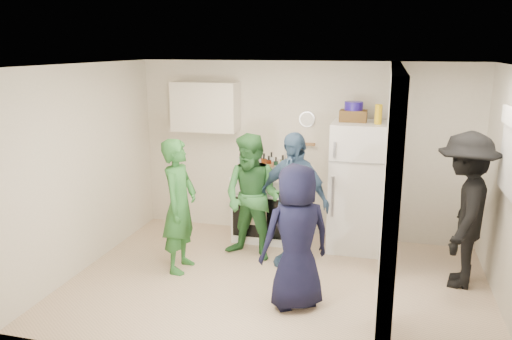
{
  "coord_description": "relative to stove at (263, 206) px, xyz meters",
  "views": [
    {
      "loc": [
        1.12,
        -5.21,
        2.7
      ],
      "look_at": [
        -0.35,
        0.4,
        1.25
      ],
      "focal_mm": 35.0,
      "sensor_mm": 36.0,
      "label": 1
    }
  ],
  "objects": [
    {
      "name": "floor",
      "position": [
        0.51,
        -1.37,
        -0.47
      ],
      "size": [
        4.8,
        4.8,
        0.0
      ],
      "primitive_type": "plane",
      "color": "beige",
      "rests_on": "ground"
    },
    {
      "name": "wall_back",
      "position": [
        0.51,
        0.33,
        0.78
      ],
      "size": [
        4.8,
        0.0,
        4.8
      ],
      "primitive_type": "plane",
      "rotation": [
        1.57,
        0.0,
        0.0
      ],
      "color": "silver",
      "rests_on": "floor"
    },
    {
      "name": "wall_front",
      "position": [
        0.51,
        -3.07,
        0.78
      ],
      "size": [
        4.8,
        0.0,
        4.8
      ],
      "primitive_type": "plane",
      "rotation": [
        -1.57,
        0.0,
        0.0
      ],
      "color": "silver",
      "rests_on": "floor"
    },
    {
      "name": "wall_left",
      "position": [
        -1.89,
        -1.37,
        0.78
      ],
      "size": [
        0.0,
        3.4,
        3.4
      ],
      "primitive_type": "plane",
      "rotation": [
        1.57,
        0.0,
        1.57
      ],
      "color": "silver",
      "rests_on": "floor"
    },
    {
      "name": "ceiling",
      "position": [
        0.51,
        -1.37,
        2.03
      ],
      "size": [
        4.8,
        4.8,
        0.0
      ],
      "primitive_type": "plane",
      "rotation": [
        3.14,
        0.0,
        0.0
      ],
      "color": "white",
      "rests_on": "wall_back"
    },
    {
      "name": "partition_pier_back",
      "position": [
        1.71,
        -0.27,
        0.78
      ],
      "size": [
        0.12,
        1.2,
        2.5
      ],
      "primitive_type": "cube",
      "color": "silver",
      "rests_on": "floor"
    },
    {
      "name": "partition_pier_front",
      "position": [
        1.71,
        -2.47,
        0.78
      ],
      "size": [
        0.12,
        1.2,
        2.5
      ],
      "primitive_type": "cube",
      "color": "silver",
      "rests_on": "floor"
    },
    {
      "name": "partition_header",
      "position": [
        1.71,
        -1.37,
        1.83
      ],
      "size": [
        0.12,
        1.0,
        0.4
      ],
      "primitive_type": "cube",
      "color": "silver",
      "rests_on": "partition_pier_back"
    },
    {
      "name": "stove",
      "position": [
        0.0,
        0.0,
        0.0
      ],
      "size": [
        0.8,
        0.66,
        0.95
      ],
      "primitive_type": "cube",
      "color": "white",
      "rests_on": "floor"
    },
    {
      "name": "upper_cabinet",
      "position": [
        -0.89,
        0.15,
        1.38
      ],
      "size": [
        0.95,
        0.34,
        0.7
      ],
      "primitive_type": "cube",
      "color": "silver",
      "rests_on": "wall_back"
    },
    {
      "name": "fridge",
      "position": [
        1.31,
        -0.03,
        0.39
      ],
      "size": [
        0.71,
        0.69,
        1.73
      ],
      "primitive_type": "cube",
      "color": "white",
      "rests_on": "floor"
    },
    {
      "name": "wicker_basket",
      "position": [
        1.21,
        0.02,
        1.33
      ],
      "size": [
        0.35,
        0.25,
        0.15
      ],
      "primitive_type": "cube",
      "color": "brown",
      "rests_on": "fridge"
    },
    {
      "name": "blue_bowl",
      "position": [
        1.21,
        0.02,
        1.46
      ],
      "size": [
        0.24,
        0.24,
        0.11
      ],
      "primitive_type": "cylinder",
      "color": "#23148B",
      "rests_on": "wicker_basket"
    },
    {
      "name": "yellow_cup_stack_top",
      "position": [
        1.53,
        -0.13,
        1.38
      ],
      "size": [
        0.09,
        0.09,
        0.25
      ],
      "primitive_type": "cylinder",
      "color": "yellow",
      "rests_on": "fridge"
    },
    {
      "name": "wall_clock",
      "position": [
        0.56,
        0.31,
        1.23
      ],
      "size": [
        0.22,
        0.02,
        0.22
      ],
      "primitive_type": "cylinder",
      "rotation": [
        1.57,
        0.0,
        0.0
      ],
      "color": "white",
      "rests_on": "wall_back"
    },
    {
      "name": "spice_shelf",
      "position": [
        0.51,
        0.28,
        0.88
      ],
      "size": [
        0.35,
        0.08,
        0.03
      ],
      "primitive_type": "cube",
      "color": "olive",
      "rests_on": "wall_back"
    },
    {
      "name": "nook_window_frame",
      "position": [
        2.87,
        -1.17,
        1.18
      ],
      "size": [
        0.04,
        0.76,
        0.86
      ],
      "primitive_type": "cube",
      "color": "white",
      "rests_on": "wall_right"
    },
    {
      "name": "yellow_cup_stack_stove",
      "position": [
        -0.12,
        -0.22,
        0.6
      ],
      "size": [
        0.09,
        0.09,
        0.25
      ],
      "primitive_type": "cylinder",
      "color": "yellow",
      "rests_on": "stove"
    },
    {
      "name": "red_cup",
      "position": [
        0.22,
        -0.2,
        0.53
      ],
      "size": [
        0.09,
        0.09,
        0.12
      ],
      "primitive_type": "cylinder",
      "color": "#AD2B0B",
      "rests_on": "stove"
    },
    {
      "name": "person_green_left",
      "position": [
        -0.72,
        -1.27,
        0.35
      ],
      "size": [
        0.39,
        0.6,
        1.64
      ],
      "primitive_type": "imported",
      "rotation": [
        0.0,
        0.0,
        1.57
      ],
      "color": "#2C6F2E",
      "rests_on": "floor"
    },
    {
      "name": "person_green_center",
      "position": [
        0.04,
        -0.71,
        0.34
      ],
      "size": [
        0.92,
        0.79,
        1.64
      ],
      "primitive_type": "imported",
      "rotation": [
        0.0,
        0.0,
        -0.24
      ],
      "color": "#32733D",
      "rests_on": "floor"
    },
    {
      "name": "person_denim",
      "position": [
        0.58,
        -0.8,
        0.38
      ],
      "size": [
        1.08,
        0.78,
        1.7
      ],
      "primitive_type": "imported",
      "rotation": [
        0.0,
        0.0,
        -0.41
      ],
      "color": "#365476",
      "rests_on": "floor"
    },
    {
      "name": "person_navy",
      "position": [
        0.8,
        -1.8,
        0.3
      ],
      "size": [
        0.9,
        0.83,
        1.55
      ],
      "primitive_type": "imported",
      "rotation": [
        0.0,
        0.0,
        -2.56
      ],
      "color": "black",
      "rests_on": "floor"
    },
    {
      "name": "person_nook",
      "position": [
        2.54,
        -0.82,
        0.42
      ],
      "size": [
        0.88,
        1.27,
        1.79
      ],
      "primitive_type": "imported",
      "rotation": [
        0.0,
        0.0,
        -1.77
      ],
      "color": "black",
      "rests_on": "floor"
    },
    {
      "name": "bottle_a",
      "position": [
        -0.26,
        0.11,
        0.62
      ],
      "size": [
        0.08,
        0.08,
        0.28
      ],
      "primitive_type": "cylinder",
      "color": "brown",
      "rests_on": "stove"
    },
    {
      "name": "bottle_b",
      "position": [
        -0.17,
        -0.07,
        0.61
      ],
      "size": [
        0.07,
        0.07,
        0.28
      ],
      "primitive_type": "cylinder",
      "color": "#1A4F25",
      "rests_on": "stove"
    },
    {
      "name": "bottle_c",
      "position": [
        -0.07,
        0.15,
        0.6
      ],
      "size": [
        0.07,
        0.07,
        0.25
      ],
      "primitive_type": "cylinder",
      "color": "#B4BFC3",
      "rests_on": "stove"
    },
    {
      "name": "bottle_d",
      "position": [
        0.02,
        -0.05,
        0.63
      ],
      "size": [
        0.08,
        0.08,
        0.31
      ],
      "primitive_type": "cylinder",
      "color": "#652A11",
      "rests_on": "stove"
    },
    {
      "name": "bottle_e",
      "position": [
        0.08,
        0.16,
        0.62
      ],
      "size": [
        0.07,
        0.07,
        0.28
      ],
      "primitive_type": "cylinder",
      "color": "silver",
      "rests_on": "stove"
    },
    {
      "name": "bottle_f",
      "position": [
        0.18,
        0.03,
        0.6
      ],
      "size": [
        0.06,
        0.06,
        0.25
      ],
      "primitive_type": "cylinder",
      "color": "#133524",
      "rests_on": "stove"
    },
    {
      "name": "bottle_g",
      "position": [
        0.25,
        0.13,
        0.6
      ],
      "size": [
        0.06,
        0.06,
        0.25
      ],
      "primitive_type": "cylinder",
      "color": "olive",
      "rests_on": "stove"
    },
    {
      "name": "bottle_h",
      "position": [
        -0.29,
        -0.14,
        0.63
      ],
      "size": [
        0.06,
        0.06,
        0.31
      ],
      "primitive_type": "cylinder",
      "color": "silver",
      "rests_on": "stove"
    },
    {
      "name": "bottle_i",
      "position": [
        0.06,
        0.11,
        0.6
      ],
      "size": [
        0.08,
        0.08,
        0.24
      ],
      "primitive_type": "cylinder",
      "color": "#5B1F0F",
      "rests_on": "stove"
    },
    {
      "name": "bottle_j",
      "position": [
        0.3,
        -0.11,
        0.63
      ],
      "size": [
        0.07,
        0.07,
        0.31
      ],
      "primitive_type": "cylinder",
      "color": "#1B4E25",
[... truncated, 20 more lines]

